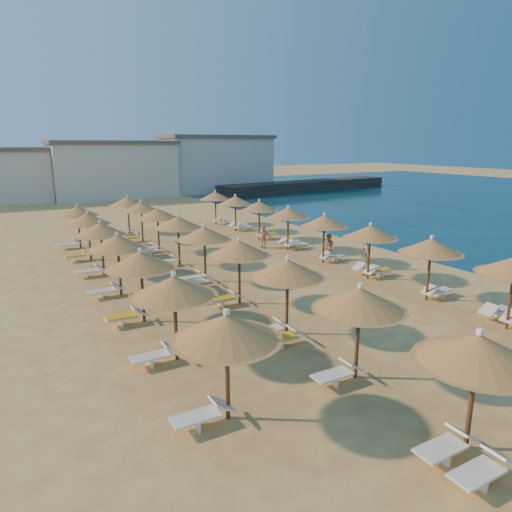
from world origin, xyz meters
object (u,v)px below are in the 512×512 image
parasol_row_west (220,241)px  beachgoer_a (365,254)px  beachgoer_c (263,237)px  parasol_row_east (346,227)px  jetty (307,186)px  beachgoer_b (329,247)px

parasol_row_west → beachgoer_a: (8.85, -0.30, -1.61)m
parasol_row_west → beachgoer_c: bearing=47.5°
parasol_row_east → parasol_row_west: (-7.62, 0.00, 0.00)m
parasol_row_east → beachgoer_a: bearing=-13.9°
parasol_row_east → parasol_row_west: 7.62m
jetty → beachgoer_a: 43.67m
beachgoer_a → beachgoer_c: (-2.33, 7.42, -0.11)m
jetty → parasol_row_east: (-24.05, -36.93, 1.74)m
parasol_row_east → beachgoer_b: bearing=72.9°
parasol_row_west → beachgoer_a: 9.00m
jetty → parasol_row_east: bearing=-130.7°
beachgoer_a → jetty: bearing=168.1°
parasol_row_east → beachgoer_c: parasol_row_east is taller
jetty → parasol_row_west: 48.68m
parasol_row_west → beachgoer_c: 9.81m
beachgoer_b → beachgoer_c: size_ratio=1.05×
jetty → beachgoer_a: size_ratio=17.17×
parasol_row_west → jetty: bearing=49.4°
parasol_row_west → beachgoer_c: (6.52, 7.12, -1.72)m
parasol_row_east → beachgoer_a: 2.05m
jetty → beachgoer_c: (-25.14, -29.81, 0.01)m
parasol_row_east → beachgoer_c: size_ratio=24.52×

